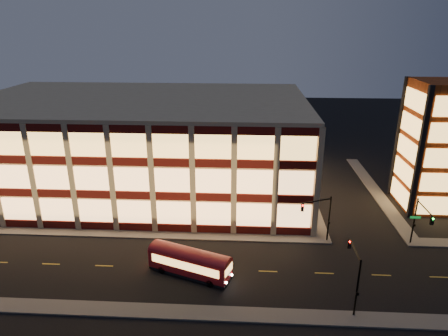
{
  "coord_description": "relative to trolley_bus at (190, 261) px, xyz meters",
  "views": [
    {
      "loc": [
        13.37,
        -42.69,
        25.29
      ],
      "look_at": [
        10.44,
        8.0,
        6.63
      ],
      "focal_mm": 32.0,
      "sensor_mm": 36.0,
      "label": 1
    }
  ],
  "objects": [
    {
      "name": "sidewalk_tower_west",
      "position": [
        26.3,
        24.05,
        -1.6
      ],
      "size": [
        2.0,
        30.0,
        0.15
      ],
      "primitive_type": "cube",
      "color": "#514F4C",
      "rests_on": "ground"
    },
    {
      "name": "traffic_signal_near",
      "position": [
        15.8,
        -3.98,
        2.45
      ],
      "size": [
        0.32,
        4.45,
        6.0
      ],
      "color": "black",
      "rests_on": "ground"
    },
    {
      "name": "sidewalk_office_south",
      "position": [
        -10.7,
        8.05,
        -1.6
      ],
      "size": [
        54.0,
        2.0,
        0.15
      ],
      "primitive_type": "cube",
      "color": "#514F4C",
      "rests_on": "ground"
    },
    {
      "name": "office_building",
      "position": [
        -10.61,
        23.96,
        5.58
      ],
      "size": [
        50.45,
        30.45,
        14.5
      ],
      "color": "tan",
      "rests_on": "ground"
    },
    {
      "name": "ground",
      "position": [
        -7.7,
        7.05,
        -1.67
      ],
      "size": [
        200.0,
        200.0,
        0.0
      ],
      "primitive_type": "plane",
      "color": "black",
      "rests_on": "ground"
    },
    {
      "name": "sidewalk_near",
      "position": [
        -7.7,
        -5.95,
        -1.6
      ],
      "size": [
        100.0,
        2.0,
        0.15
      ],
      "primitive_type": "cube",
      "color": "#514F4C",
      "rests_on": "ground"
    },
    {
      "name": "sidewalk_office_east",
      "position": [
        15.3,
        24.05,
        -1.6
      ],
      "size": [
        2.0,
        30.0,
        0.15
      ],
      "primitive_type": "cube",
      "color": "#514F4C",
      "rests_on": "ground"
    },
    {
      "name": "traffic_signal_far",
      "position": [
        14.51,
        7.29,
        2.44
      ],
      "size": [
        3.79,
        1.87,
        6.0
      ],
      "color": "black",
      "rests_on": "ground"
    },
    {
      "name": "stair_tower",
      "position": [
        32.25,
        19.0,
        7.32
      ],
      "size": [
        8.6,
        8.6,
        18.0
      ],
      "color": "#8C3814",
      "rests_on": "ground"
    },
    {
      "name": "traffic_signal_right",
      "position": [
        25.8,
        6.43,
        2.43
      ],
      "size": [
        1.2,
        4.37,
        6.0
      ],
      "color": "black",
      "rests_on": "ground"
    },
    {
      "name": "trolley_bus",
      "position": [
        0.0,
        0.0,
        0.0
      ],
      "size": [
        9.12,
        5.26,
        3.02
      ],
      "rotation": [
        0.0,
        0.0,
        -0.36
      ],
      "color": "maroon",
      "rests_on": "ground"
    }
  ]
}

